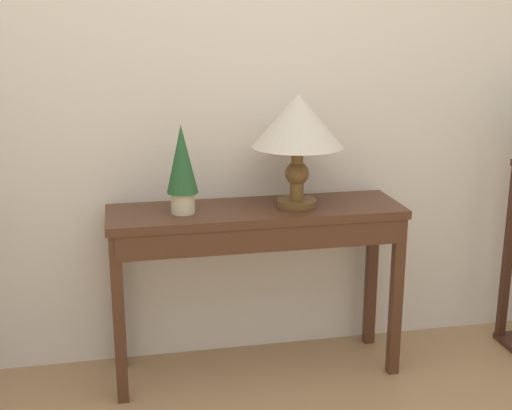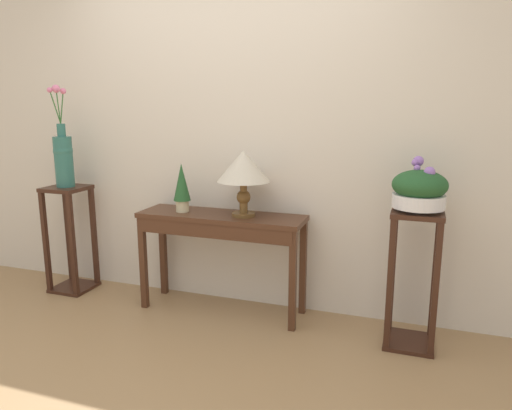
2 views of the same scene
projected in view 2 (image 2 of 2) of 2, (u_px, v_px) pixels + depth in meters
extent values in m
cube|color=#9E7A51|center=(132.00, 406.00, 2.44)|extent=(12.00, 12.00, 0.01)
cube|color=beige|center=(235.00, 119.00, 3.51)|extent=(9.00, 0.10, 2.80)
cube|color=#472819|center=(221.00, 216.00, 3.41)|extent=(1.21, 0.36, 0.03)
cube|color=#472819|center=(212.00, 231.00, 3.28)|extent=(1.15, 0.03, 0.10)
cube|color=#472819|center=(143.00, 263.00, 3.53)|extent=(0.04, 0.04, 0.70)
cube|color=#472819|center=(293.00, 282.00, 3.17)|extent=(0.04, 0.04, 0.70)
cube|color=#472819|center=(163.00, 252.00, 3.80)|extent=(0.04, 0.04, 0.70)
cube|color=#472819|center=(303.00, 268.00, 3.44)|extent=(0.04, 0.04, 0.70)
cylinder|color=brown|center=(244.00, 214.00, 3.35)|extent=(0.16, 0.16, 0.02)
cylinder|color=brown|center=(244.00, 205.00, 3.33)|extent=(0.06, 0.06, 0.11)
sphere|color=brown|center=(244.00, 197.00, 3.32)|extent=(0.10, 0.10, 0.10)
cylinder|color=brown|center=(244.00, 189.00, 3.31)|extent=(0.05, 0.05, 0.11)
cone|color=beige|center=(243.00, 166.00, 3.28)|extent=(0.37, 0.37, 0.21)
cylinder|color=beige|center=(182.00, 206.00, 3.47)|extent=(0.10, 0.10, 0.08)
cone|color=#235128|center=(182.00, 182.00, 3.44)|extent=(0.12, 0.12, 0.27)
cube|color=#381E14|center=(66.00, 188.00, 3.78)|extent=(0.31, 0.31, 0.03)
cube|color=#381E14|center=(75.00, 287.00, 3.96)|extent=(0.31, 0.31, 0.03)
cube|color=#381E14|center=(46.00, 242.00, 3.79)|extent=(0.04, 0.04, 0.81)
cube|color=#381E14|center=(73.00, 245.00, 3.71)|extent=(0.04, 0.04, 0.81)
cube|color=#381E14|center=(68.00, 234.00, 4.03)|extent=(0.04, 0.04, 0.81)
cube|color=#381E14|center=(94.00, 236.00, 3.95)|extent=(0.04, 0.04, 0.81)
cylinder|color=#2D665B|center=(64.00, 162.00, 3.74)|extent=(0.14, 0.14, 0.40)
sphere|color=#2D665B|center=(63.00, 151.00, 3.72)|extent=(0.15, 0.15, 0.15)
cylinder|color=#2D665B|center=(61.00, 130.00, 3.69)|extent=(0.06, 0.06, 0.10)
cylinder|color=#2D662D|center=(55.00, 107.00, 3.62)|extent=(0.02, 0.08, 0.25)
sphere|color=pink|center=(50.00, 90.00, 3.56)|extent=(0.04, 0.04, 0.04)
cylinder|color=#2D662D|center=(62.00, 107.00, 3.66)|extent=(0.04, 0.03, 0.25)
sphere|color=pink|center=(63.00, 91.00, 3.64)|extent=(0.05, 0.05, 0.05)
cylinder|color=#2D662D|center=(58.00, 106.00, 3.63)|extent=(0.03, 0.05, 0.26)
sphere|color=pink|center=(56.00, 89.00, 3.58)|extent=(0.06, 0.06, 0.06)
cube|color=#381E14|center=(418.00, 213.00, 2.87)|extent=(0.31, 0.31, 0.03)
cube|color=#381E14|center=(408.00, 342.00, 3.05)|extent=(0.31, 0.31, 0.03)
cube|color=#381E14|center=(390.00, 284.00, 2.88)|extent=(0.04, 0.03, 0.82)
cube|color=#381E14|center=(436.00, 290.00, 2.80)|extent=(0.04, 0.03, 0.82)
cube|color=#381E14|center=(392.00, 270.00, 3.12)|extent=(0.04, 0.04, 0.82)
cube|color=#381E14|center=(435.00, 275.00, 3.04)|extent=(0.04, 0.04, 0.82)
cylinder|color=silver|center=(418.00, 209.00, 2.87)|extent=(0.14, 0.14, 0.02)
cylinder|color=silver|center=(419.00, 201.00, 2.86)|extent=(0.31, 0.31, 0.08)
ellipsoid|color=#235128|center=(420.00, 185.00, 2.84)|extent=(0.32, 0.32, 0.18)
cylinder|color=#235128|center=(419.00, 178.00, 2.86)|extent=(0.03, 0.07, 0.19)
sphere|color=#996BC1|center=(418.00, 161.00, 2.87)|extent=(0.06, 0.06, 0.06)
cylinder|color=#235128|center=(424.00, 183.00, 2.81)|extent=(0.06, 0.05, 0.14)
sphere|color=#996BC1|center=(430.00, 172.00, 2.77)|extent=(0.07, 0.07, 0.07)
cylinder|color=#235128|center=(418.00, 181.00, 2.84)|extent=(0.03, 0.02, 0.16)
sphere|color=#996BC1|center=(417.00, 168.00, 2.83)|extent=(0.04, 0.04, 0.04)
cylinder|color=#235128|center=(417.00, 178.00, 2.85)|extent=(0.05, 0.05, 0.19)
sphere|color=#996BC1|center=(415.00, 162.00, 2.85)|extent=(0.04, 0.04, 0.04)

